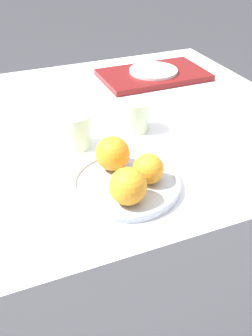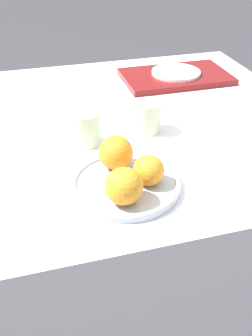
{
  "view_description": "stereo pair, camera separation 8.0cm",
  "coord_description": "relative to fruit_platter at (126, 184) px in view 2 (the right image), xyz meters",
  "views": [
    {
      "loc": [
        -0.27,
        -0.91,
        1.26
      ],
      "look_at": [
        -0.01,
        -0.3,
        0.82
      ],
      "focal_mm": 42.0,
      "sensor_mm": 36.0,
      "label": 1
    },
    {
      "loc": [
        -0.19,
        -0.94,
        1.26
      ],
      "look_at": [
        -0.01,
        -0.3,
        0.82
      ],
      "focal_mm": 42.0,
      "sensor_mm": 36.0,
      "label": 2
    }
  ],
  "objects": [
    {
      "name": "ground_plane",
      "position": [
        0.01,
        0.3,
        -0.78
      ],
      "size": [
        12.0,
        12.0,
        0.0
      ],
      "primitive_type": "plane",
      "color": "#38383D"
    },
    {
      "name": "table",
      "position": [
        0.01,
        0.3,
        -0.39
      ],
      "size": [
        1.2,
        0.97,
        0.77
      ],
      "color": "white",
      "rests_on": "ground_plane"
    },
    {
      "name": "fruit_platter",
      "position": [
        0.0,
        0.0,
        0.0
      ],
      "size": [
        0.23,
        0.23,
        0.02
      ],
      "color": "#B2BCC6",
      "rests_on": "table"
    },
    {
      "name": "orange_0",
      "position": [
        0.04,
        -0.01,
        0.04
      ],
      "size": [
        0.06,
        0.06,
        0.06
      ],
      "color": "orange",
      "rests_on": "fruit_platter"
    },
    {
      "name": "orange_1",
      "position": [
        -0.02,
        -0.06,
        0.04
      ],
      "size": [
        0.07,
        0.07,
        0.07
      ],
      "color": "orange",
      "rests_on": "fruit_platter"
    },
    {
      "name": "orange_2",
      "position": [
        -0.01,
        0.06,
        0.04
      ],
      "size": [
        0.07,
        0.07,
        0.07
      ],
      "color": "orange",
      "rests_on": "fruit_platter"
    },
    {
      "name": "serving_tray",
      "position": [
        0.33,
        0.55,
        0.0
      ],
      "size": [
        0.35,
        0.21,
        0.02
      ],
      "color": "maroon",
      "rests_on": "table"
    },
    {
      "name": "side_plate",
      "position": [
        0.33,
        0.55,
        0.02
      ],
      "size": [
        0.16,
        0.16,
        0.01
      ],
      "color": "white",
      "rests_on": "serving_tray"
    },
    {
      "name": "cup_0",
      "position": [
        0.12,
        0.23,
        0.03
      ],
      "size": [
        0.07,
        0.07,
        0.08
      ],
      "color": "beige",
      "rests_on": "table"
    },
    {
      "name": "cup_1",
      "position": [
        -0.04,
        0.2,
        0.03
      ],
      "size": [
        0.07,
        0.07,
        0.08
      ],
      "color": "beige",
      "rests_on": "table"
    },
    {
      "name": "napkin",
      "position": [
        -0.14,
        0.61,
        -0.01
      ],
      "size": [
        0.14,
        0.14,
        0.01
      ],
      "color": "silver",
      "rests_on": "table"
    }
  ]
}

